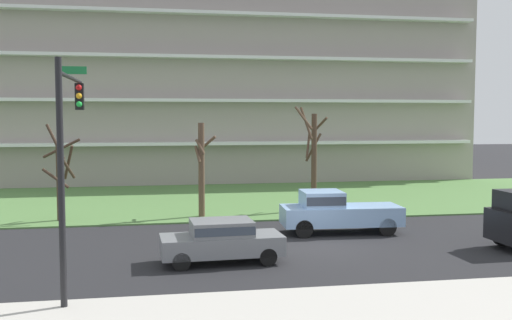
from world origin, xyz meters
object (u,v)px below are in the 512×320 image
object	(u,v)px
traffic_signal_mast	(68,139)
tree_left	(202,168)
tree_center	(313,155)
sedan_gray_center_right	(222,239)
tree_far_left	(60,175)
pickup_blue_near_left	(336,211)

from	to	relation	value
traffic_signal_mast	tree_left	bearing A→B (deg)	68.94
tree_left	tree_center	bearing A→B (deg)	9.05
sedan_gray_center_right	traffic_signal_mast	bearing A→B (deg)	-150.20
tree_far_left	pickup_blue_near_left	xyz separation A→B (m)	(12.80, -5.15, -1.36)
tree_center	sedan_gray_center_right	distance (m)	12.62
tree_far_left	tree_center	distance (m)	13.47
tree_center	sedan_gray_center_right	xyz separation A→B (m)	(-6.36, -10.66, -2.28)
pickup_blue_near_left	traffic_signal_mast	bearing A→B (deg)	38.81
traffic_signal_mast	tree_far_left	bearing A→B (deg)	99.77
sedan_gray_center_right	pickup_blue_near_left	bearing A→B (deg)	35.38
tree_left	sedan_gray_center_right	size ratio (longest dim) A/B	1.11
tree_far_left	pickup_blue_near_left	bearing A→B (deg)	-21.91
tree_left	pickup_blue_near_left	xyz separation A→B (m)	(5.69, -5.14, -1.61)
tree_far_left	tree_left	bearing A→B (deg)	-0.05
tree_far_left	pickup_blue_near_left	size ratio (longest dim) A/B	0.90
tree_left	traffic_signal_mast	distance (m)	13.81
tree_left	pickup_blue_near_left	size ratio (longest dim) A/B	0.91
tree_center	sedan_gray_center_right	size ratio (longest dim) A/B	1.31
tree_far_left	sedan_gray_center_right	bearing A→B (deg)	-53.90
tree_left	traffic_signal_mast	size ratio (longest dim) A/B	0.72
tree_far_left	tree_center	bearing A→B (deg)	4.26
tree_left	sedan_gray_center_right	world-z (taller)	tree_left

